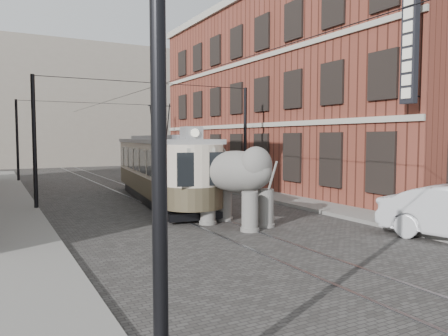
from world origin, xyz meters
TOP-DOWN VIEW (x-y plane):
  - ground at (0.00, 0.00)m, footprint 120.00×120.00m
  - tram_rails at (0.00, 0.00)m, footprint 1.54×80.00m
  - sidewalk_right at (6.00, 0.00)m, footprint 2.00×60.00m
  - sidewalk_left at (-6.50, 0.00)m, footprint 2.00×60.00m
  - brick_building at (11.00, 9.00)m, footprint 8.00×26.00m
  - distant_block at (0.00, 40.00)m, footprint 28.00×10.00m
  - catenary at (-0.20, 5.00)m, footprint 11.00×30.20m
  - tram at (0.25, 6.14)m, footprint 4.07×12.55m
  - elephant at (0.63, -0.96)m, footprint 4.45×5.70m

SIDE VIEW (x-z plane):
  - ground at x=0.00m, z-range 0.00..0.00m
  - tram_rails at x=0.00m, z-range 0.00..0.02m
  - sidewalk_right at x=6.00m, z-range 0.00..0.15m
  - sidewalk_left at x=-6.50m, z-range 0.00..0.15m
  - elephant at x=0.63m, z-range 0.00..3.08m
  - tram at x=0.25m, z-range 0.00..4.89m
  - catenary at x=-0.20m, z-range 0.00..6.00m
  - brick_building at x=11.00m, z-range 0.00..12.00m
  - distant_block at x=0.00m, z-range 0.00..14.00m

